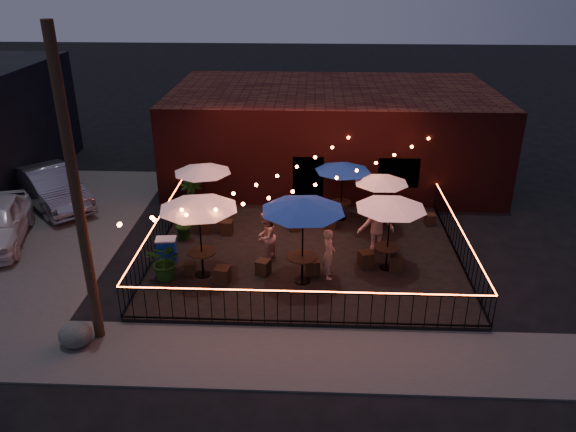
% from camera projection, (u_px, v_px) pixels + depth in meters
% --- Properties ---
extents(ground, '(110.00, 110.00, 0.00)m').
position_uv_depth(ground, '(305.00, 289.00, 17.03)').
color(ground, black).
rests_on(ground, ground).
extents(patio, '(10.00, 8.00, 0.15)m').
position_uv_depth(patio, '(306.00, 255.00, 18.82)').
color(patio, black).
rests_on(patio, ground).
extents(sidewalk, '(18.00, 2.50, 0.05)m').
position_uv_depth(sidewalk, '(303.00, 357.00, 14.07)').
color(sidewalk, '#464341').
rests_on(sidewalk, ground).
extents(brick_building, '(14.00, 8.00, 4.00)m').
position_uv_depth(brick_building, '(332.00, 133.00, 25.24)').
color(brick_building, black).
rests_on(brick_building, ground).
extents(utility_pole, '(0.26, 0.26, 8.00)m').
position_uv_depth(utility_pole, '(77.00, 198.00, 13.23)').
color(utility_pole, '#372516').
rests_on(utility_pole, ground).
extents(fence_front, '(10.00, 0.04, 1.04)m').
position_uv_depth(fence_front, '(304.00, 308.00, 14.94)').
color(fence_front, black).
rests_on(fence_front, patio).
extents(fence_left, '(0.04, 8.00, 1.04)m').
position_uv_depth(fence_left, '(157.00, 237.00, 18.78)').
color(fence_left, black).
rests_on(fence_left, patio).
extents(fence_right, '(0.04, 8.00, 1.04)m').
position_uv_depth(fence_right, '(459.00, 243.00, 18.37)').
color(fence_right, black).
rests_on(fence_right, patio).
extents(festoon_lights, '(10.02, 8.72, 1.32)m').
position_uv_depth(festoon_lights, '(275.00, 191.00, 17.57)').
color(festoon_lights, '#FF5C29').
rests_on(festoon_lights, ground).
extents(cafe_table_0, '(2.83, 2.83, 2.65)m').
position_uv_depth(cafe_table_0, '(198.00, 204.00, 16.51)').
color(cafe_table_0, black).
rests_on(cafe_table_0, patio).
extents(cafe_table_1, '(2.34, 2.34, 2.32)m').
position_uv_depth(cafe_table_1, '(202.00, 169.00, 20.17)').
color(cafe_table_1, black).
rests_on(cafe_table_1, patio).
extents(cafe_table_2, '(3.14, 3.14, 2.76)m').
position_uv_depth(cafe_table_2, '(303.00, 206.00, 16.13)').
color(cafe_table_2, black).
rests_on(cafe_table_2, patio).
extents(cafe_table_3, '(2.41, 2.41, 2.27)m').
position_uv_depth(cafe_table_3, '(343.00, 167.00, 20.42)').
color(cafe_table_3, black).
rests_on(cafe_table_3, patio).
extents(cafe_table_4, '(2.88, 2.88, 2.43)m').
position_uv_depth(cafe_table_4, '(391.00, 204.00, 16.99)').
color(cafe_table_4, black).
rests_on(cafe_table_4, patio).
extents(cafe_table_5, '(2.55, 2.55, 2.14)m').
position_uv_depth(cafe_table_5, '(381.00, 180.00, 19.63)').
color(cafe_table_5, black).
rests_on(cafe_table_5, patio).
extents(bistro_chair_0, '(0.38, 0.38, 0.40)m').
position_uv_depth(bistro_chair_0, '(190.00, 268.00, 17.49)').
color(bistro_chair_0, black).
rests_on(bistro_chair_0, patio).
extents(bistro_chair_1, '(0.50, 0.50, 0.51)m').
position_uv_depth(bistro_chair_1, '(223.00, 275.00, 17.01)').
color(bistro_chair_1, black).
rests_on(bistro_chair_1, patio).
extents(bistro_chair_2, '(0.38, 0.38, 0.41)m').
position_uv_depth(bistro_chair_2, '(205.00, 227.00, 20.14)').
color(bistro_chair_2, black).
rests_on(bistro_chair_2, patio).
extents(bistro_chair_3, '(0.42, 0.42, 0.49)m').
position_uv_depth(bistro_chair_3, '(227.00, 227.00, 20.06)').
color(bistro_chair_3, black).
rests_on(bistro_chair_3, patio).
extents(bistro_chair_4, '(0.51, 0.51, 0.47)m').
position_uv_depth(bistro_chair_4, '(263.00, 267.00, 17.48)').
color(bistro_chair_4, black).
rests_on(bistro_chair_4, patio).
extents(bistro_chair_5, '(0.48, 0.48, 0.47)m').
position_uv_depth(bistro_chair_5, '(312.00, 267.00, 17.49)').
color(bistro_chair_5, black).
rests_on(bistro_chair_5, patio).
extents(bistro_chair_6, '(0.50, 0.50, 0.47)m').
position_uv_depth(bistro_chair_6, '(294.00, 224.00, 20.33)').
color(bistro_chair_6, black).
rests_on(bistro_chair_6, patio).
extents(bistro_chair_7, '(0.44, 0.44, 0.50)m').
position_uv_depth(bistro_chair_7, '(330.00, 221.00, 20.53)').
color(bistro_chair_7, black).
rests_on(bistro_chair_7, patio).
extents(bistro_chair_8, '(0.55, 0.55, 0.51)m').
position_uv_depth(bistro_chair_8, '(366.00, 259.00, 17.91)').
color(bistro_chair_8, black).
rests_on(bistro_chair_8, patio).
extents(bistro_chair_9, '(0.45, 0.45, 0.48)m').
position_uv_depth(bistro_chair_9, '(396.00, 262.00, 17.75)').
color(bistro_chair_9, black).
rests_on(bistro_chair_9, patio).
extents(bistro_chair_10, '(0.40, 0.40, 0.44)m').
position_uv_depth(bistro_chair_10, '(388.00, 220.00, 20.70)').
color(bistro_chair_10, black).
rests_on(bistro_chair_10, patio).
extents(bistro_chair_11, '(0.38, 0.38, 0.42)m').
position_uv_depth(bistro_chair_11, '(430.00, 220.00, 20.74)').
color(bistro_chair_11, black).
rests_on(bistro_chair_11, patio).
extents(patron_a, '(0.46, 0.64, 1.62)m').
position_uv_depth(patron_a, '(329.00, 254.00, 17.07)').
color(patron_a, tan).
rests_on(patron_a, patio).
extents(patron_b, '(0.90, 1.01, 1.71)m').
position_uv_depth(patron_b, '(266.00, 237.00, 18.02)').
color(patron_b, tan).
rests_on(patron_b, patio).
extents(patron_c, '(1.37, 0.95, 1.95)m').
position_uv_depth(patron_c, '(377.00, 224.00, 18.60)').
color(patron_c, '#DEA890').
rests_on(patron_c, patio).
extents(potted_shrub_a, '(1.35, 1.26, 1.22)m').
position_uv_depth(potted_shrub_a, '(166.00, 261.00, 17.05)').
color(potted_shrub_a, '#1D3712').
rests_on(potted_shrub_a, patio).
extents(potted_shrub_b, '(0.80, 0.71, 1.23)m').
position_uv_depth(potted_shrub_b, '(185.00, 224.00, 19.47)').
color(potted_shrub_b, '#0F360A').
rests_on(potted_shrub_b, patio).
extents(potted_shrub_c, '(1.03, 1.03, 1.45)m').
position_uv_depth(potted_shrub_c, '(191.00, 197.00, 21.37)').
color(potted_shrub_c, '#193B10').
rests_on(potted_shrub_c, patio).
extents(cooler, '(0.69, 0.53, 0.85)m').
position_uv_depth(cooler, '(167.00, 250.00, 18.09)').
color(cooler, '#0D2DB0').
rests_on(cooler, patio).
extents(boulder, '(1.01, 0.90, 0.69)m').
position_uv_depth(boulder, '(75.00, 335.00, 14.38)').
color(boulder, '#3F3F3A').
rests_on(boulder, ground).
extents(car_silver, '(4.53, 4.63, 1.58)m').
position_uv_depth(car_silver, '(52.00, 188.00, 22.47)').
color(car_silver, '#A5A4AC').
rests_on(car_silver, ground).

